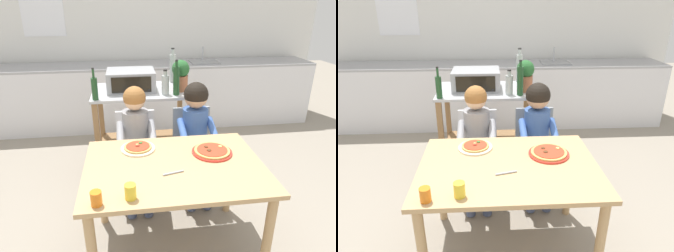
% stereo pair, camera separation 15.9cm
% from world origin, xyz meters
% --- Properties ---
extents(ground_plane, '(11.26, 11.26, 0.00)m').
position_xyz_m(ground_plane, '(0.00, 1.13, 0.00)').
color(ground_plane, gray).
extents(back_wall_tiled, '(5.26, 0.13, 2.70)m').
position_xyz_m(back_wall_tiled, '(-0.00, 2.87, 1.35)').
color(back_wall_tiled, white).
rests_on(back_wall_tiled, ground).
extents(kitchen_counter, '(4.73, 0.60, 1.10)m').
position_xyz_m(kitchen_counter, '(0.00, 2.46, 0.45)').
color(kitchen_counter, silver).
rests_on(kitchen_counter, ground).
extents(kitchen_island_cart, '(0.96, 0.63, 0.90)m').
position_xyz_m(kitchen_island_cart, '(-0.14, 1.18, 0.60)').
color(kitchen_island_cart, '#B7BABF').
rests_on(kitchen_island_cart, ground).
extents(toaster_oven, '(0.46, 0.38, 0.19)m').
position_xyz_m(toaster_oven, '(-0.24, 1.20, 1.00)').
color(toaster_oven, '#999BA0').
rests_on(toaster_oven, kitchen_island_cart).
extents(bottle_brown_beer, '(0.06, 0.06, 0.33)m').
position_xyz_m(bottle_brown_beer, '(0.17, 0.97, 1.04)').
color(bottle_brown_beer, '#1E4723').
rests_on(bottle_brown_beer, kitchen_island_cart).
extents(bottle_clear_vinegar, '(0.06, 0.06, 0.24)m').
position_xyz_m(bottle_clear_vinegar, '(0.24, 1.32, 1.00)').
color(bottle_clear_vinegar, '#1E4723').
rests_on(bottle_clear_vinegar, kitchen_island_cart).
extents(bottle_slim_sauce, '(0.07, 0.07, 0.36)m').
position_xyz_m(bottle_slim_sauce, '(0.21, 1.44, 1.06)').
color(bottle_slim_sauce, '#ADB7B2').
rests_on(bottle_slim_sauce, kitchen_island_cart).
extents(bottle_dark_olive_oil, '(0.07, 0.07, 0.24)m').
position_xyz_m(bottle_dark_olive_oil, '(0.07, 0.99, 1.00)').
color(bottle_dark_olive_oil, '#ADB7B2').
rests_on(bottle_dark_olive_oil, kitchen_island_cart).
extents(bottle_squat_spirits, '(0.05, 0.05, 0.29)m').
position_xyz_m(bottle_squat_spirits, '(-0.57, 0.92, 1.01)').
color(bottle_squat_spirits, '#1E4723').
rests_on(bottle_squat_spirits, kitchen_island_cart).
extents(potted_herb_plant, '(0.17, 0.17, 0.30)m').
position_xyz_m(potted_herb_plant, '(0.24, 1.10, 1.06)').
color(potted_herb_plant, '#9E5B3D').
rests_on(potted_herb_plant, kitchen_island_cart).
extents(dining_table, '(1.18, 0.85, 0.72)m').
position_xyz_m(dining_table, '(0.00, 0.00, 0.62)').
color(dining_table, tan).
rests_on(dining_table, ground).
extents(dining_chair_left, '(0.36, 0.36, 0.81)m').
position_xyz_m(dining_chair_left, '(-0.23, 0.70, 0.48)').
color(dining_chair_left, silver).
rests_on(dining_chair_left, ground).
extents(dining_chair_right, '(0.36, 0.36, 0.81)m').
position_xyz_m(dining_chair_right, '(0.29, 0.73, 0.48)').
color(dining_chair_right, gray).
rests_on(dining_chair_right, ground).
extents(child_in_grey_shirt, '(0.32, 0.42, 1.07)m').
position_xyz_m(child_in_grey_shirt, '(-0.23, 0.58, 0.68)').
color(child_in_grey_shirt, '#424C6B').
rests_on(child_in_grey_shirt, ground).
extents(child_in_blue_striped_shirt, '(0.32, 0.42, 1.07)m').
position_xyz_m(child_in_blue_striped_shirt, '(0.29, 0.61, 0.71)').
color(child_in_blue_striped_shirt, '#424C6B').
rests_on(child_in_blue_striped_shirt, ground).
extents(pizza_plate_cream, '(0.25, 0.25, 0.03)m').
position_xyz_m(pizza_plate_cream, '(-0.23, 0.25, 0.73)').
color(pizza_plate_cream, beige).
rests_on(pizza_plate_cream, dining_table).
extents(pizza_plate_red_rimmed, '(0.29, 0.29, 0.03)m').
position_xyz_m(pizza_plate_red_rimmed, '(0.29, 0.12, 0.73)').
color(pizza_plate_red_rimmed, red).
rests_on(pizza_plate_red_rimmed, dining_table).
extents(drinking_cup_yellow, '(0.06, 0.06, 0.09)m').
position_xyz_m(drinking_cup_yellow, '(-0.29, -0.33, 0.77)').
color(drinking_cup_yellow, yellow).
rests_on(drinking_cup_yellow, dining_table).
extents(drinking_cup_orange, '(0.06, 0.06, 0.08)m').
position_xyz_m(drinking_cup_orange, '(-0.47, -0.36, 0.76)').
color(drinking_cup_orange, orange).
rests_on(drinking_cup_orange, dining_table).
extents(serving_spoon, '(0.14, 0.05, 0.01)m').
position_xyz_m(serving_spoon, '(-0.02, -0.11, 0.73)').
color(serving_spoon, '#B7BABF').
rests_on(serving_spoon, dining_table).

